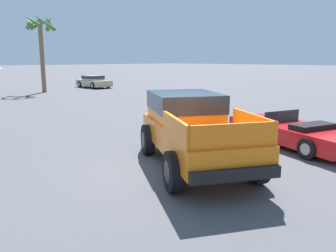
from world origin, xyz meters
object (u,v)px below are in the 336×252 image
palm_tree_tall (41,34)px  parked_car_tan (94,81)px  orange_pickup_truck (191,124)px  red_convertible_car (293,132)px

palm_tree_tall → parked_car_tan: bearing=12.7°
orange_pickup_truck → palm_tree_tall: bearing=105.7°
red_convertible_car → palm_tree_tall: 23.40m
orange_pickup_truck → parked_car_tan: size_ratio=1.23×
palm_tree_tall → red_convertible_car: bearing=-94.8°
parked_car_tan → palm_tree_tall: palm_tree_tall is taller
parked_car_tan → orange_pickup_truck: bearing=65.7°
orange_pickup_truck → red_convertible_car: (3.83, -1.08, -0.64)m
parked_car_tan → palm_tree_tall: (-5.65, -1.27, 4.24)m
orange_pickup_truck → parked_car_tan: orange_pickup_truck is taller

